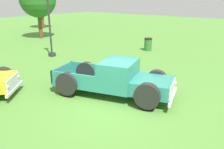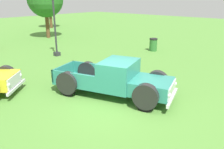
{
  "view_description": "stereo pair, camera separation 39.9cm",
  "coord_description": "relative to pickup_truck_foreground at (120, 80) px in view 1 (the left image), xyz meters",
  "views": [
    {
      "loc": [
        -6.38,
        -4.93,
        3.92
      ],
      "look_at": [
        0.64,
        0.6,
        0.9
      ],
      "focal_mm": 37.25,
      "sensor_mm": 36.0,
      "label": 1
    },
    {
      "loc": [
        -6.13,
        -5.24,
        3.92
      ],
      "look_at": [
        0.64,
        0.6,
        0.9
      ],
      "focal_mm": 37.25,
      "sensor_mm": 36.0,
      "label": 2
    }
  ],
  "objects": [
    {
      "name": "oak_tree_east",
      "position": [
        11.18,
        20.52,
        2.8
      ],
      "size": [
        2.96,
        2.96,
        5.03
      ],
      "color": "brown",
      "rests_on": "ground_plane"
    },
    {
      "name": "pickup_truck_foreground",
      "position": [
        0.0,
        0.0,
        0.0
      ],
      "size": [
        3.1,
        5.21,
        1.51
      ],
      "color": "#2D8475",
      "rests_on": "ground_plane"
    },
    {
      "name": "ground_plane",
      "position": [
        -0.74,
        -0.25,
        -0.72
      ],
      "size": [
        80.0,
        80.0,
        0.0
      ],
      "primitive_type": "plane",
      "color": "#548C38"
    },
    {
      "name": "lamp_post_near",
      "position": [
        2.53,
        7.65,
        1.53
      ],
      "size": [
        0.36,
        0.36,
        4.28
      ],
      "color": "#2D2D33",
      "rests_on": "ground_plane"
    },
    {
      "name": "trash_can",
      "position": [
        8.18,
        3.39,
        -0.24
      ],
      "size": [
        0.59,
        0.59,
        0.95
      ],
      "color": "#2D6B2D",
      "rests_on": "ground_plane"
    }
  ]
}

